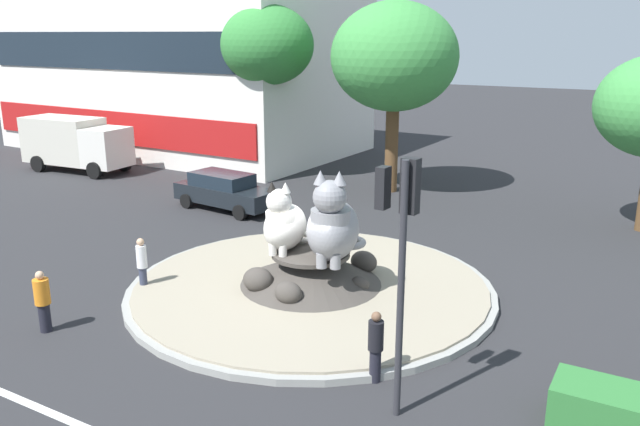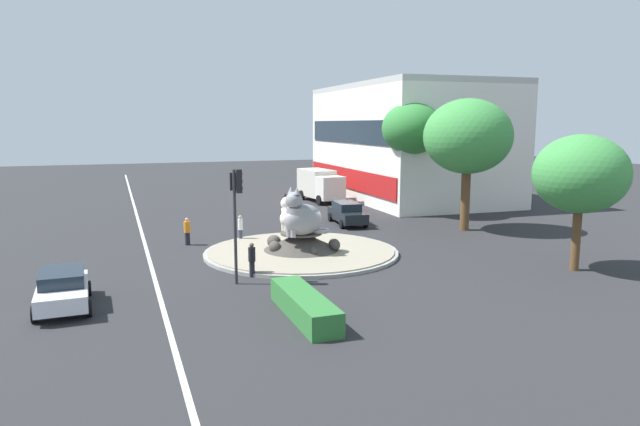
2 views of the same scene
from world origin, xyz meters
The scene contains 13 objects.
ground_plane centered at (0.00, 0.00, 0.00)m, with size 160.00×160.00×0.00m, color #28282B.
roundabout_island centered at (-0.01, 0.00, 0.38)m, with size 10.84×10.84×1.24m.
cat_statue_white centered at (-0.78, -0.20, 2.02)m, with size 1.57×2.28×2.14m.
cat_statue_grey centered at (0.86, -0.25, 2.22)m, with size 2.18×2.93×2.67m.
traffic_light_mast centered at (4.68, -4.56, 3.81)m, with size 0.75×0.50×5.22m.
shophouse_block centered at (-20.14, 17.50, 5.46)m, with size 22.51×13.02×10.92m.
broadleaf_tree_behind_island centered at (-3.02, 12.74, 6.35)m, with size 5.90×5.90×8.89m.
third_tree_left centered at (-9.76, 12.27, 6.79)m, with size 4.70×4.70×8.85m.
pedestrian_orange_shirt centered at (-4.58, -5.69, 0.86)m, with size 0.39×0.39×1.65m.
pedestrian_black_shirt centered at (3.83, -3.71, 0.88)m, with size 0.34×0.34×1.66m.
pedestrian_white_shirt centered at (-4.27, -2.53, 0.90)m, with size 0.30×0.30×1.68m.
sedan_on_far_lane centered at (-7.92, 6.09, 0.84)m, with size 4.95×2.36×1.60m.
delivery_box_truck centered at (-20.11, 8.43, 1.61)m, with size 6.43×2.87×2.94m.
Camera 1 is at (9.03, -15.25, 7.41)m, focal length 35.87 mm.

